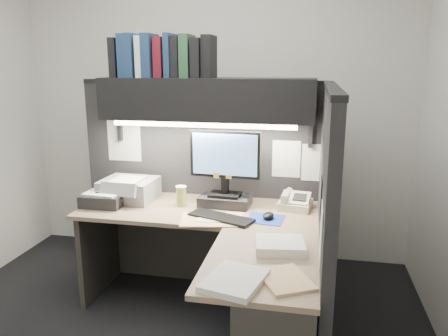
{
  "coord_description": "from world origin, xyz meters",
  "views": [
    {
      "loc": [
        0.88,
        -2.34,
        1.75
      ],
      "look_at": [
        0.3,
        0.51,
        1.05
      ],
      "focal_mm": 35.0,
      "sensor_mm": 36.0,
      "label": 1
    }
  ],
  "objects": [
    {
      "name": "wall_back",
      "position": [
        0.0,
        1.5,
        1.35
      ],
      "size": [
        3.5,
        0.04,
        2.7
      ],
      "primitive_type": "cube",
      "color": "silver",
      "rests_on": "floor"
    },
    {
      "name": "partition_back",
      "position": [
        0.03,
        0.93,
        0.8
      ],
      "size": [
        1.9,
        0.06,
        1.6
      ],
      "primitive_type": "cube",
      "color": "black",
      "rests_on": "floor"
    },
    {
      "name": "partition_right",
      "position": [
        0.98,
        0.18,
        0.8
      ],
      "size": [
        0.06,
        1.5,
        1.6
      ],
      "primitive_type": "cube",
      "color": "black",
      "rests_on": "floor"
    },
    {
      "name": "desk",
      "position": [
        0.43,
        -0.0,
        0.44
      ],
      "size": [
        1.7,
        1.53,
        0.73
      ],
      "color": "#877356",
      "rests_on": "floor"
    },
    {
      "name": "overhead_shelf",
      "position": [
        0.12,
        0.75,
        1.5
      ],
      "size": [
        1.55,
        0.34,
        0.3
      ],
      "primitive_type": "cube",
      "color": "black",
      "rests_on": "partition_back"
    },
    {
      "name": "task_light_tube",
      "position": [
        0.12,
        0.61,
        1.33
      ],
      "size": [
        1.32,
        0.04,
        0.04
      ],
      "primitive_type": "cylinder",
      "rotation": [
        0.0,
        1.57,
        0.0
      ],
      "color": "white",
      "rests_on": "overhead_shelf"
    },
    {
      "name": "monitor",
      "position": [
        0.28,
        0.67,
        0.95
      ],
      "size": [
        0.52,
        0.25,
        0.56
      ],
      "rotation": [
        0.0,
        0.0,
        -0.05
      ],
      "color": "black",
      "rests_on": "desk"
    },
    {
      "name": "keyboard",
      "position": [
        0.31,
        0.37,
        0.74
      ],
      "size": [
        0.48,
        0.3,
        0.02
      ],
      "primitive_type": "cube",
      "rotation": [
        0.0,
        0.0,
        -0.36
      ],
      "color": "black",
      "rests_on": "desk"
    },
    {
      "name": "mousepad",
      "position": [
        0.6,
        0.43,
        0.73
      ],
      "size": [
        0.26,
        0.24,
        0.0
      ],
      "primitive_type": "cube",
      "rotation": [
        0.0,
        0.0,
        -0.1
      ],
      "color": "navy",
      "rests_on": "desk"
    },
    {
      "name": "mouse",
      "position": [
        0.62,
        0.44,
        0.76
      ],
      "size": [
        0.09,
        0.12,
        0.04
      ],
      "primitive_type": "ellipsoid",
      "rotation": [
        0.0,
        0.0,
        -0.23
      ],
      "color": "black",
      "rests_on": "mousepad"
    },
    {
      "name": "telephone",
      "position": [
        0.79,
        0.7,
        0.78
      ],
      "size": [
        0.25,
        0.26,
        0.09
      ],
      "primitive_type": "cube",
      "rotation": [
        0.0,
        0.0,
        -0.14
      ],
      "color": "beige",
      "rests_on": "desk"
    },
    {
      "name": "coffee_cup",
      "position": [
        -0.04,
        0.6,
        0.8
      ],
      "size": [
        0.1,
        0.1,
        0.14
      ],
      "primitive_type": "cylinder",
      "rotation": [
        0.0,
        0.0,
        -0.42
      ],
      "color": "#C3D053",
      "rests_on": "desk"
    },
    {
      "name": "printer",
      "position": [
        -0.48,
        0.67,
        0.81
      ],
      "size": [
        0.41,
        0.35,
        0.16
      ],
      "primitive_type": "cube",
      "rotation": [
        0.0,
        0.0,
        -0.05
      ],
      "color": "gray",
      "rests_on": "desk"
    },
    {
      "name": "notebook_stack",
      "position": [
        -0.6,
        0.5,
        0.77
      ],
      "size": [
        0.3,
        0.25,
        0.09
      ],
      "primitive_type": "cube",
      "rotation": [
        0.0,
        0.0,
        0.01
      ],
      "color": "black",
      "rests_on": "desk"
    },
    {
      "name": "open_folder",
      "position": [
        0.25,
        0.34,
        0.73
      ],
      "size": [
        0.47,
        0.35,
        0.01
      ],
      "primitive_type": "cube",
      "rotation": [
        0.0,
        0.0,
        0.19
      ],
      "color": "#DAB17A",
      "rests_on": "desk"
    },
    {
      "name": "paper_stack_a",
      "position": [
        0.73,
        -0.05,
        0.76
      ],
      "size": [
        0.3,
        0.27,
        0.05
      ],
      "primitive_type": "cube",
      "rotation": [
        0.0,
        0.0,
        0.14
      ],
      "color": "white",
      "rests_on": "desk"
    },
    {
      "name": "paper_stack_b",
      "position": [
        0.55,
        -0.48,
        0.75
      ],
      "size": [
        0.32,
        0.37,
        0.03
      ],
      "primitive_type": "cube",
      "rotation": [
        0.0,
        0.0,
        -0.24
      ],
      "color": "white",
      "rests_on": "desk"
    },
    {
      "name": "manila_stack",
      "position": [
        0.79,
        -0.41,
        0.74
      ],
      "size": [
        0.32,
        0.34,
        0.02
      ],
      "primitive_type": "cube",
      "rotation": [
        0.0,
        0.0,
        0.49
      ],
      "color": "#DAB17A",
      "rests_on": "desk"
    },
    {
      "name": "binder_row",
      "position": [
        -0.2,
        0.75,
        1.8
      ],
      "size": [
        0.75,
        0.25,
        0.31
      ],
      "color": "black",
      "rests_on": "overhead_shelf"
    },
    {
      "name": "pinned_papers",
      "position": [
        0.42,
        0.56,
        1.05
      ],
      "size": [
        1.76,
        1.31,
        0.51
      ],
      "color": "white",
      "rests_on": "partition_back"
    }
  ]
}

